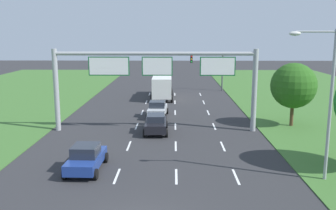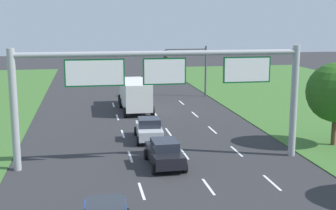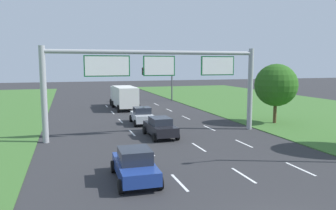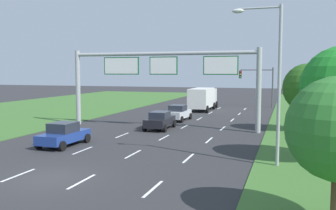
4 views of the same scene
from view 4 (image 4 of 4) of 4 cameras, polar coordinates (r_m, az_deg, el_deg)
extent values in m
plane|color=#2D2D30|center=(18.93, -17.65, -10.59)|extent=(200.00, 200.00, 0.00)
cube|color=white|center=(19.97, -21.81, -9.88)|extent=(0.14, 2.40, 0.01)
cube|color=white|center=(24.74, -12.87, -6.76)|extent=(0.14, 2.40, 0.01)
cube|color=white|center=(29.96, -7.00, -4.59)|extent=(0.14, 2.40, 0.01)
cube|color=white|center=(35.43, -2.92, -3.05)|extent=(0.14, 2.40, 0.01)
cube|color=white|center=(41.04, 0.04, -1.91)|extent=(0.14, 2.40, 0.01)
cube|color=white|center=(46.75, 2.29, -1.05)|extent=(0.14, 2.40, 0.01)
cube|color=white|center=(52.53, 4.04, -0.37)|extent=(0.14, 2.40, 0.01)
cube|color=white|center=(18.00, -13.02, -11.28)|extent=(0.14, 2.40, 0.01)
cube|color=white|center=(23.18, -5.34, -7.45)|extent=(0.14, 2.40, 0.01)
cube|color=white|center=(28.69, -0.61, -4.99)|extent=(0.14, 2.40, 0.01)
cube|color=white|center=(34.36, 2.55, -3.30)|extent=(0.14, 2.40, 0.01)
cube|color=white|center=(40.12, 4.81, -2.09)|extent=(0.14, 2.40, 0.01)
cube|color=white|center=(45.95, 6.50, -1.19)|extent=(0.14, 2.40, 0.01)
cube|color=white|center=(51.81, 7.80, -0.48)|extent=(0.14, 2.40, 0.01)
cube|color=white|center=(16.54, -2.29, -12.63)|extent=(0.14, 2.40, 0.01)
cube|color=white|center=(22.07, 3.12, -8.08)|extent=(0.14, 2.40, 0.01)
cube|color=white|center=(27.80, 6.28, -5.35)|extent=(0.14, 2.40, 0.01)
cube|color=white|center=(33.62, 8.33, -3.54)|extent=(0.14, 2.40, 0.01)
cube|color=white|center=(39.49, 9.77, -2.27)|extent=(0.14, 2.40, 0.01)
cube|color=white|center=(45.40, 10.83, -1.32)|extent=(0.14, 2.40, 0.01)
cube|color=white|center=(51.33, 11.65, -0.60)|extent=(0.14, 2.40, 0.01)
cube|color=navy|center=(26.46, -15.59, -4.66)|extent=(1.85, 4.10, 0.63)
cube|color=#232833|center=(26.32, -15.68, -3.29)|extent=(1.56, 1.78, 0.66)
cylinder|color=black|center=(28.22, -15.36, -4.69)|extent=(0.24, 0.65, 0.64)
cylinder|color=black|center=(27.25, -12.23, -4.97)|extent=(0.24, 0.65, 0.64)
cylinder|color=black|center=(25.87, -19.09, -5.68)|extent=(0.24, 0.65, 0.64)
cylinder|color=black|center=(24.82, -15.81, -6.04)|extent=(0.24, 0.65, 0.64)
cube|color=silver|center=(38.48, 1.54, -1.40)|extent=(1.89, 4.07, 0.69)
cube|color=#232833|center=(38.31, 1.49, -0.46)|extent=(1.60, 1.68, 0.60)
cylinder|color=black|center=(40.16, 1.04, -1.61)|extent=(0.25, 0.65, 0.64)
cylinder|color=black|center=(39.62, 3.42, -1.72)|extent=(0.25, 0.65, 0.64)
cylinder|color=black|center=(37.47, -0.44, -2.10)|extent=(0.25, 0.65, 0.64)
cylinder|color=black|center=(36.89, 2.09, -2.22)|extent=(0.25, 0.65, 0.64)
cube|color=black|center=(32.73, -1.24, -2.55)|extent=(1.84, 4.06, 0.69)
cube|color=#232833|center=(32.64, -1.25, -1.48)|extent=(1.49, 1.94, 0.54)
cylinder|color=black|center=(34.42, -1.92, -2.75)|extent=(0.24, 0.65, 0.64)
cylinder|color=black|center=(33.91, 0.94, -2.87)|extent=(0.24, 0.65, 0.64)
cylinder|color=black|center=(31.69, -3.58, -3.45)|extent=(0.24, 0.65, 0.64)
cylinder|color=black|center=(31.14, -0.49, -3.59)|extent=(0.24, 0.65, 0.64)
cube|color=silver|center=(52.22, 6.07, 1.28)|extent=(2.22, 2.12, 2.20)
cube|color=silver|center=(48.20, 5.12, 1.10)|extent=(2.41, 5.82, 2.42)
cylinder|color=black|center=(53.02, 4.96, 0.16)|extent=(0.29, 0.90, 0.90)
cylinder|color=black|center=(52.58, 7.37, 0.09)|extent=(0.29, 0.90, 0.90)
cylinder|color=black|center=(50.80, 4.32, -0.06)|extent=(0.29, 0.90, 0.90)
cylinder|color=black|center=(50.31, 7.01, -0.13)|extent=(0.29, 0.90, 0.90)
cylinder|color=black|center=(46.35, 3.04, -0.55)|extent=(0.29, 0.90, 0.90)
cylinder|color=black|center=(45.81, 5.97, -0.64)|extent=(0.29, 0.90, 0.90)
cylinder|color=#9EA0A5|center=(36.70, -13.55, 2.58)|extent=(0.44, 0.44, 7.00)
cylinder|color=#9EA0A5|center=(31.43, 13.64, 2.17)|extent=(0.44, 0.44, 7.00)
cylinder|color=#9EA0A5|center=(33.12, -1.03, 7.83)|extent=(16.80, 0.32, 0.32)
cube|color=#0C5B28|center=(34.52, -7.12, 5.94)|extent=(3.42, 0.12, 1.58)
cube|color=white|center=(34.46, -7.17, 5.94)|extent=(3.26, 0.01, 1.42)
cube|color=#0C5B28|center=(33.02, -0.70, 6.01)|extent=(2.56, 0.12, 1.58)
cube|color=white|center=(32.96, -0.73, 6.02)|extent=(2.40, 0.01, 1.42)
cube|color=#0C5B28|center=(31.78, 8.02, 6.00)|extent=(2.95, 0.12, 1.58)
cube|color=white|center=(31.72, 8.00, 6.00)|extent=(2.79, 0.01, 1.42)
cylinder|color=#47494F|center=(54.25, 15.65, 2.59)|extent=(0.20, 0.20, 5.60)
cylinder|color=#47494F|center=(54.34, 13.34, 5.23)|extent=(4.50, 0.14, 0.14)
cube|color=black|center=(54.56, 10.96, 4.59)|extent=(0.32, 0.36, 1.10)
sphere|color=red|center=(54.36, 10.94, 4.98)|extent=(0.22, 0.22, 0.22)
sphere|color=orange|center=(54.36, 10.93, 4.59)|extent=(0.22, 0.22, 0.22)
sphere|color=green|center=(54.36, 10.93, 4.20)|extent=(0.22, 0.22, 0.22)
cylinder|color=#9EA0A5|center=(20.40, 16.58, 2.68)|extent=(0.18, 0.18, 8.50)
cylinder|color=#9EA0A5|center=(20.70, 13.74, 14.17)|extent=(2.20, 0.10, 0.10)
ellipsoid|color=silver|center=(20.79, 10.61, 13.90)|extent=(0.64, 0.32, 0.24)
cylinder|color=#513823|center=(33.29, 20.34, -2.00)|extent=(0.31, 0.31, 2.19)
sphere|color=#27591A|center=(33.08, 20.48, 2.49)|extent=(4.04, 4.04, 4.04)
camera|label=1|loc=(9.65, -73.84, 20.95)|focal=40.00mm
camera|label=2|loc=(16.04, -56.94, 15.93)|focal=50.00mm
camera|label=3|loc=(18.61, -52.39, 5.19)|focal=35.00mm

